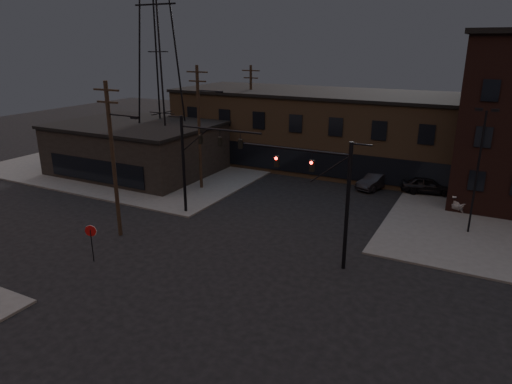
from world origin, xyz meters
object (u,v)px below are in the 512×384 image
car_crossing (375,181)px  traffic_signal_near (330,190)px  traffic_signal_far (196,155)px  parked_car_lot_a (428,185)px  parked_car_lot_b (481,202)px  stop_sign (91,235)px

car_crossing → traffic_signal_near: bearing=-67.0°
traffic_signal_near → car_crossing: bearing=93.6°
traffic_signal_far → parked_car_lot_a: traffic_signal_far is taller
traffic_signal_far → parked_car_lot_b: bearing=29.3°
car_crossing → stop_sign: bearing=-97.9°
traffic_signal_near → parked_car_lot_b: size_ratio=1.62×
stop_sign → parked_car_lot_a: bearing=54.8°
traffic_signal_near → car_crossing: (-1.09, 17.32, -4.19)m
traffic_signal_near → stop_sign: size_ratio=3.23×
traffic_signal_near → stop_sign: (-13.36, -6.49, -3.09)m
traffic_signal_near → parked_car_lot_a: size_ratio=1.71×
stop_sign → parked_car_lot_b: bearing=44.7°
stop_sign → car_crossing: stop_sign is taller
traffic_signal_near → stop_sign: 15.17m
parked_car_lot_b → traffic_signal_far: bearing=102.2°
parked_car_lot_a → car_crossing: bearing=82.9°
traffic_signal_far → car_crossing: bearing=51.5°
traffic_signal_near → stop_sign: traffic_signal_near is taller
parked_car_lot_b → car_crossing: parked_car_lot_b is taller
traffic_signal_near → traffic_signal_far: same height
stop_sign → parked_car_lot_a: stop_sign is taller
stop_sign → parked_car_lot_a: size_ratio=0.53×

